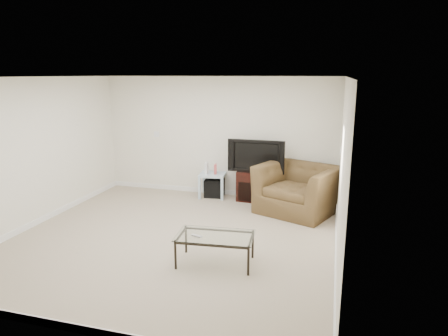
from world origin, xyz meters
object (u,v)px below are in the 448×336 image
(recliner, at_px, (298,181))
(television, at_px, (257,155))
(side_table, at_px, (213,185))
(tv_stand, at_px, (257,185))
(subwoofer, at_px, (214,188))
(coffee_table, at_px, (215,249))

(recliner, bearing_deg, television, 173.25)
(side_table, bearing_deg, tv_stand, 0.00)
(tv_stand, height_order, subwoofer, tv_stand)
(television, xyz_separation_m, coffee_table, (-0.00, -2.91, -0.75))
(recliner, xyz_separation_m, coffee_table, (-0.87, -2.44, -0.39))
(side_table, distance_m, subwoofer, 0.08)
(recliner, bearing_deg, subwoofer, -174.63)
(tv_stand, relative_size, recliner, 0.55)
(tv_stand, relative_size, coffee_table, 0.71)
(side_table, bearing_deg, television, -1.87)
(tv_stand, xyz_separation_m, side_table, (-0.95, 0.00, -0.06))
(subwoofer, height_order, coffee_table, coffee_table)
(television, height_order, subwoofer, television)
(tv_stand, distance_m, side_table, 0.95)
(subwoofer, relative_size, recliner, 0.28)
(coffee_table, bearing_deg, tv_stand, 89.92)
(television, xyz_separation_m, subwoofer, (-0.92, 0.06, -0.77))
(recliner, height_order, coffee_table, recliner)
(television, height_order, side_table, television)
(television, distance_m, recliner, 1.05)
(recliner, relative_size, coffee_table, 1.31)
(television, height_order, recliner, television)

